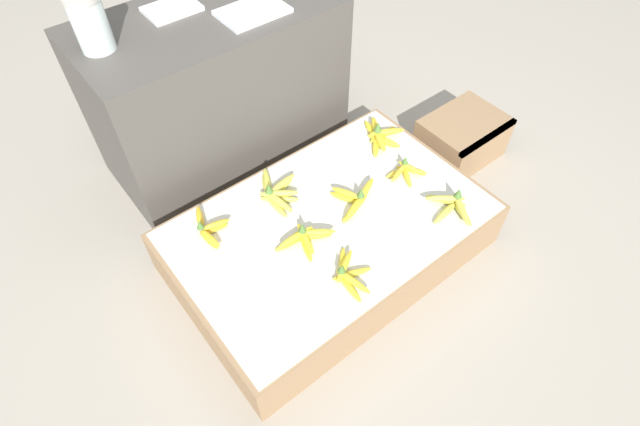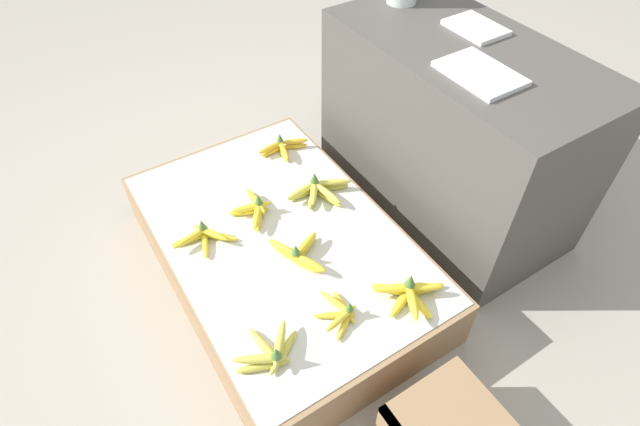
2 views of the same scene
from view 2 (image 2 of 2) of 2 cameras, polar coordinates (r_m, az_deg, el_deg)
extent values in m
plane|color=#A89E8E|center=(2.08, -4.27, -6.81)|extent=(10.00, 10.00, 0.00)
cube|color=#997551|center=(1.99, -4.45, -4.78)|extent=(1.28, 0.83, 0.23)
cube|color=silver|center=(1.90, -4.66, -2.53)|extent=(1.24, 0.80, 0.00)
cube|color=#4C4742|center=(2.19, 14.82, 8.90)|extent=(1.11, 0.59, 0.77)
ellipsoid|color=yellow|center=(1.92, -14.43, -2.84)|extent=(0.04, 0.16, 0.02)
ellipsoid|color=yellow|center=(1.90, -13.01, -3.30)|extent=(0.15, 0.08, 0.02)
ellipsoid|color=yellow|center=(1.91, -11.54, -2.63)|extent=(0.13, 0.13, 0.02)
ellipsoid|color=yellow|center=(1.90, -14.53, -2.71)|extent=(0.06, 0.16, 0.02)
ellipsoid|color=yellow|center=(1.89, -12.41, -2.22)|extent=(0.15, 0.10, 0.02)
cone|color=#4C7533|center=(1.89, -13.36, -1.22)|extent=(0.03, 0.03, 0.04)
ellipsoid|color=gold|center=(1.60, -4.18, -15.57)|extent=(0.11, 0.16, 0.03)
ellipsoid|color=gold|center=(1.62, -6.37, -14.95)|extent=(0.17, 0.05, 0.03)
ellipsoid|color=gold|center=(1.59, -6.53, -16.96)|extent=(0.08, 0.17, 0.03)
ellipsoid|color=gold|center=(1.59, -4.64, -14.67)|extent=(0.15, 0.13, 0.03)
ellipsoid|color=gold|center=(1.57, -6.94, -16.24)|extent=(0.11, 0.16, 0.03)
cone|color=#4C7533|center=(1.53, -5.04, -15.59)|extent=(0.03, 0.03, 0.04)
ellipsoid|color=yellow|center=(2.01, -7.41, 1.17)|extent=(0.16, 0.04, 0.03)
ellipsoid|color=yellow|center=(1.98, -8.11, 0.19)|extent=(0.08, 0.16, 0.03)
ellipsoid|color=yellow|center=(1.95, -6.99, -0.42)|extent=(0.15, 0.11, 0.03)
ellipsoid|color=yellow|center=(1.98, -7.35, 1.41)|extent=(0.16, 0.03, 0.03)
ellipsoid|color=yellow|center=(1.96, -7.83, 0.70)|extent=(0.07, 0.16, 0.03)
ellipsoid|color=yellow|center=(1.93, -7.17, -0.14)|extent=(0.15, 0.11, 0.03)
cone|color=#4C7533|center=(1.93, -7.06, 1.61)|extent=(0.03, 0.03, 0.04)
ellipsoid|color=yellow|center=(1.79, -1.62, -5.93)|extent=(0.13, 0.09, 0.03)
ellipsoid|color=yellow|center=(1.84, -1.58, -3.96)|extent=(0.09, 0.13, 0.03)
ellipsoid|color=yellow|center=(1.83, -4.19, -4.37)|extent=(0.14, 0.06, 0.03)
ellipsoid|color=yellow|center=(1.75, -1.16, -5.74)|extent=(0.13, 0.08, 0.03)
ellipsoid|color=yellow|center=(1.81, -1.63, -3.59)|extent=(0.08, 0.13, 0.03)
ellipsoid|color=yellow|center=(1.80, -4.30, -4.00)|extent=(0.13, 0.07, 0.03)
cone|color=#4C7533|center=(1.75, -2.80, -4.16)|extent=(0.03, 0.03, 0.04)
ellipsoid|color=gold|center=(1.69, 2.77, -10.71)|extent=(0.14, 0.03, 0.02)
ellipsoid|color=gold|center=(1.67, 1.65, -11.62)|extent=(0.09, 0.13, 0.02)
ellipsoid|color=gold|center=(1.65, 2.89, -12.49)|extent=(0.10, 0.13, 0.02)
ellipsoid|color=gold|center=(1.67, 1.92, -10.17)|extent=(0.14, 0.06, 0.02)
ellipsoid|color=gold|center=(1.64, 2.43, -11.92)|extent=(0.05, 0.14, 0.02)
cone|color=#4C7533|center=(1.63, 3.40, -10.56)|extent=(0.03, 0.03, 0.04)
ellipsoid|color=gold|center=(2.25, -5.47, 7.07)|extent=(0.03, 0.12, 0.02)
ellipsoid|color=gold|center=(2.23, -4.17, 6.80)|extent=(0.12, 0.05, 0.02)
ellipsoid|color=gold|center=(2.27, -2.95, 7.66)|extent=(0.07, 0.12, 0.02)
ellipsoid|color=gold|center=(2.22, -5.81, 7.40)|extent=(0.04, 0.12, 0.02)
ellipsoid|color=gold|center=(2.20, -4.14, 7.13)|extent=(0.12, 0.05, 0.02)
ellipsoid|color=gold|center=(2.25, -2.89, 8.18)|extent=(0.07, 0.12, 0.02)
cone|color=#4C7533|center=(2.23, -4.62, 8.65)|extent=(0.03, 0.03, 0.04)
ellipsoid|color=gold|center=(2.03, -1.69, 2.35)|extent=(0.03, 0.16, 0.03)
ellipsoid|color=gold|center=(2.02, -0.81, 2.01)|extent=(0.14, 0.13, 0.03)
ellipsoid|color=gold|center=(2.02, 0.72, 1.90)|extent=(0.16, 0.07, 0.03)
ellipsoid|color=gold|center=(2.06, 1.08, 2.97)|extent=(0.09, 0.16, 0.03)
ellipsoid|color=gold|center=(2.00, -1.93, 2.64)|extent=(0.05, 0.16, 0.03)
ellipsoid|color=gold|center=(2.00, -0.69, 2.59)|extent=(0.15, 0.12, 0.03)
ellipsoid|color=gold|center=(1.99, 0.70, 2.37)|extent=(0.16, 0.06, 0.03)
ellipsoid|color=gold|center=(2.03, 1.34, 3.49)|extent=(0.10, 0.16, 0.03)
cone|color=#4C7533|center=(2.00, -0.65, 4.14)|extent=(0.03, 0.03, 0.05)
ellipsoid|color=yellow|center=(1.74, 8.57, -8.68)|extent=(0.14, 0.14, 0.03)
ellipsoid|color=yellow|center=(1.72, 9.42, -9.77)|extent=(0.09, 0.16, 0.03)
ellipsoid|color=yellow|center=(1.72, 10.88, -9.83)|extent=(0.16, 0.03, 0.03)
ellipsoid|color=yellow|center=(1.75, 11.51, -8.55)|extent=(0.08, 0.17, 0.03)
ellipsoid|color=yellow|center=(1.70, 8.76, -8.47)|extent=(0.10, 0.16, 0.03)
ellipsoid|color=yellow|center=(1.69, 10.44, -9.64)|extent=(0.16, 0.10, 0.03)
ellipsoid|color=yellow|center=(1.72, 11.24, -8.30)|extent=(0.11, 0.16, 0.03)
cone|color=#4C7533|center=(1.68, 10.30, -7.53)|extent=(0.04, 0.04, 0.05)
cube|color=white|center=(2.11, 17.37, 19.58)|extent=(0.22, 0.16, 0.02)
cube|color=white|center=(1.82, 17.82, 14.96)|extent=(0.28, 0.19, 0.02)
camera|label=1|loc=(2.02, -58.52, 34.44)|focal=28.00mm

